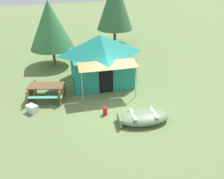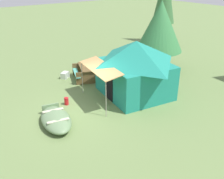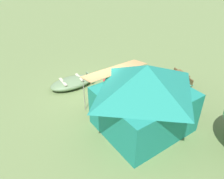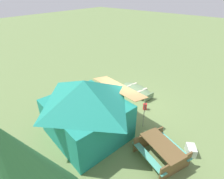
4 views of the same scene
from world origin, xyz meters
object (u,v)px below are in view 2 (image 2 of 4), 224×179
at_px(beached_rowboat, 56,119).
at_px(cooler_box, 65,75).
at_px(canvas_cabin_tent, 135,68).
at_px(fuel_can, 66,101).
at_px(picnic_table, 87,71).
at_px(pine_tree_back_left, 160,26).

distance_m(beached_rowboat, cooler_box, 5.14).
xyz_separation_m(canvas_cabin_tent, fuel_can, (-1.02, -3.41, -1.28)).
height_order(canvas_cabin_tent, fuel_can, canvas_cabin_tent).
distance_m(picnic_table, cooler_box, 1.38).
bearing_deg(fuel_can, cooler_box, 154.57).
distance_m(beached_rowboat, canvas_cabin_tent, 4.73).
xyz_separation_m(picnic_table, fuel_can, (2.24, -2.51, -0.30)).
bearing_deg(beached_rowboat, pine_tree_back_left, 106.14).
bearing_deg(picnic_table, canvas_cabin_tent, 15.36).
height_order(cooler_box, pine_tree_back_left, pine_tree_back_left).
bearing_deg(pine_tree_back_left, fuel_can, -81.40).
relative_size(picnic_table, pine_tree_back_left, 0.51).
height_order(picnic_table, pine_tree_back_left, pine_tree_back_left).
relative_size(canvas_cabin_tent, pine_tree_back_left, 1.03).
bearing_deg(canvas_cabin_tent, pine_tree_back_left, 119.10).
relative_size(cooler_box, fuel_can, 1.40).
xyz_separation_m(beached_rowboat, cooler_box, (-4.42, 2.62, -0.06)).
relative_size(canvas_cabin_tent, cooler_box, 8.56).
relative_size(canvas_cabin_tent, picnic_table, 2.01).
height_order(canvas_cabin_tent, pine_tree_back_left, pine_tree_back_left).
relative_size(picnic_table, cooler_box, 4.26).
bearing_deg(cooler_box, beached_rowboat, -30.70).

